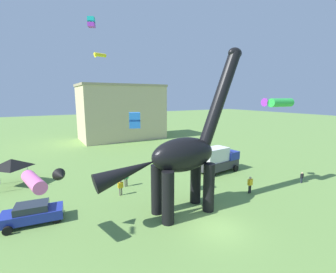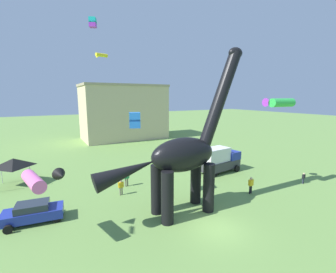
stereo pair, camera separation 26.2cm
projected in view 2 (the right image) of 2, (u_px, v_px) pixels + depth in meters
The scene contains 15 objects.
ground_plane at pixel (216, 229), 16.71m from camera, with size 240.00×240.00×0.00m, color #6B9347.
dinosaur_sculpture at pixel (183, 155), 18.33m from camera, with size 13.04×2.76×13.62m.
parked_sedan_left at pixel (33, 212), 17.49m from camera, with size 4.39×2.30×1.55m.
parked_box_truck at pixel (219, 159), 29.04m from camera, with size 5.79×2.69×3.20m.
person_watching_child at pixel (304, 177), 25.25m from camera, with size 0.47×0.21×1.24m.
person_vendor_side at pixel (121, 186), 22.31m from camera, with size 0.58×0.25×1.54m.
person_near_flyer at pixel (126, 177), 24.48m from camera, with size 0.66×0.29×1.78m.
person_photographer at pixel (251, 184), 22.62m from camera, with size 0.63×0.28×1.70m.
festival_canopy_tent at pixel (13, 163), 24.54m from camera, with size 3.15×3.15×3.00m.
kite_near_low at pixel (279, 103), 22.11m from camera, with size 2.92×2.47×0.85m.
kite_drifting at pixel (135, 120), 19.71m from camera, with size 1.19×1.19×1.32m.
kite_mid_left at pixel (40, 180), 14.03m from camera, with size 2.68×2.91×0.82m.
kite_high_left at pixel (101, 55), 29.23m from camera, with size 1.63×1.54×0.46m.
kite_far_right at pixel (93, 22), 25.44m from camera, with size 0.96×0.96×1.03m.
background_building_block at pixel (124, 112), 51.99m from camera, with size 18.23×10.26×12.14m.
Camera 2 is at (-10.58, -11.61, 9.51)m, focal length 24.52 mm.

